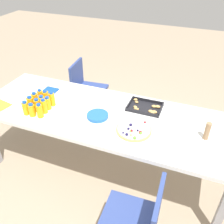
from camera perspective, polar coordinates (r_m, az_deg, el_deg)
The scene contains 21 objects.
ground_plane at distance 2.87m, azimuth -1.72°, elevation -12.67°, with size 12.00×12.00×0.00m, color tan.
party_table at distance 2.40m, azimuth -2.00°, elevation -1.42°, with size 2.52×0.89×0.75m.
chair_near_right at distance 1.90m, azimuth 6.09°, elevation -23.49°, with size 0.42×0.42×0.83m.
chair_far_left at distance 3.36m, azimuth -6.18°, elevation 5.92°, with size 0.43×0.43×0.83m.
juice_bottle_0 at distance 2.46m, azimuth -19.37°, elevation 0.85°, with size 0.06×0.06×0.14m.
juice_bottle_1 at distance 2.42m, azimuth -18.08°, elevation 0.42°, with size 0.06×0.06×0.13m.
juice_bottle_2 at distance 2.38m, azimuth -16.42°, elevation 0.26°, with size 0.06×0.06×0.14m.
juice_bottle_3 at distance 2.50m, azimuth -18.34°, elevation 1.84°, with size 0.06×0.06×0.15m.
juice_bottle_4 at distance 2.47m, azimuth -16.94°, elevation 1.48°, with size 0.06×0.06×0.14m.
juice_bottle_5 at distance 2.43m, azimuth -15.47°, elevation 1.27°, with size 0.06×0.06×0.15m.
juice_bottle_6 at distance 2.56m, azimuth -17.41°, elevation 2.76°, with size 0.06×0.06×0.15m.
juice_bottle_7 at distance 2.52m, azimuth -15.94°, elevation 2.27°, with size 0.06×0.06×0.13m.
juice_bottle_8 at distance 2.48m, azimuth -14.66°, elevation 1.96°, with size 0.06×0.06×0.13m.
juice_bottle_9 at distance 2.61m, azimuth -16.27°, elevation 3.55°, with size 0.05×0.05×0.14m.
juice_bottle_10 at distance 2.56m, azimuth -15.08°, elevation 3.27°, with size 0.06×0.06×0.15m.
juice_bottle_11 at distance 2.52m, azimuth -13.70°, elevation 2.92°, with size 0.05×0.05×0.15m.
fruit_pizza at distance 2.15m, azimuth 5.08°, elevation -4.11°, with size 0.31×0.31×0.05m.
snack_tray at distance 2.45m, azimuth 7.76°, elevation 1.06°, with size 0.33×0.24×0.04m.
plate_stack at distance 2.31m, azimuth -3.36°, elevation -0.85°, with size 0.20×0.20×0.03m.
napkin_stack at distance 2.80m, azimuth -14.22°, elevation 4.77°, with size 0.15×0.15×0.01m, color #194CA5.
cardboard_tube at distance 2.17m, azimuth 21.20°, elevation -4.14°, with size 0.04×0.04×0.16m, color #9E7A56.
Camera 1 is at (0.78, -1.78, 2.11)m, focal length 39.45 mm.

